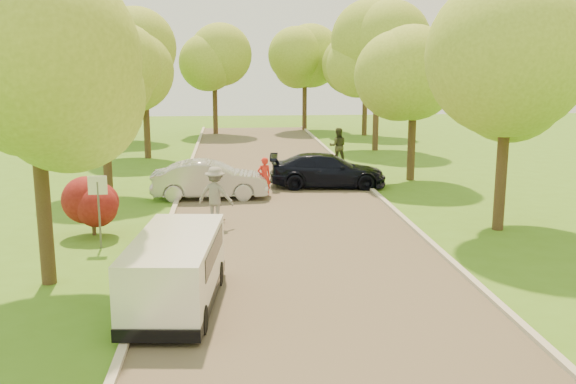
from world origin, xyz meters
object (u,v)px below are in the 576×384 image
object	(u,v)px
silver_sedan	(210,180)
skateboarder	(215,195)
street_sign	(98,197)
minivan	(176,270)
person_striped	(264,177)
person_olive	(338,146)
longboard	(216,223)
dark_sedan	(328,170)

from	to	relation	value
silver_sedan	skateboarder	xyz separation A→B (m)	(0.31, -4.44, 0.31)
street_sign	minivan	bearing A→B (deg)	-61.74
person_striped	person_olive	xyz separation A→B (m)	(4.37, 7.89, 0.17)
person_olive	minivan	bearing A→B (deg)	74.88
skateboarder	person_striped	size ratio (longest dim) A/B	1.18
person_striped	street_sign	bearing A→B (deg)	32.83
longboard	dark_sedan	bearing A→B (deg)	-104.79
silver_sedan	dark_sedan	world-z (taller)	silver_sedan
street_sign	minivan	world-z (taller)	street_sign
person_striped	person_olive	world-z (taller)	person_olive
street_sign	minivan	xyz separation A→B (m)	(2.60, -4.84, -0.70)
minivan	skateboarder	distance (m)	7.18
street_sign	person_olive	distance (m)	17.72
person_olive	longboard	bearing A→B (deg)	68.00
longboard	person_olive	xyz separation A→B (m)	(6.25, 12.59, 0.87)
longboard	skateboarder	distance (m)	0.97
street_sign	silver_sedan	xyz separation A→B (m)	(3.04, 6.74, -0.80)
minivan	street_sign	bearing A→B (deg)	124.00
silver_sedan	person_striped	distance (m)	2.21
longboard	person_striped	distance (m)	5.10
person_striped	person_olive	size ratio (longest dim) A/B	0.83
dark_sedan	skateboarder	xyz separation A→B (m)	(-4.75, -6.36, 0.34)
street_sign	skateboarder	size ratio (longest dim) A/B	1.15
minivan	person_striped	size ratio (longest dim) A/B	2.84
silver_sedan	dark_sedan	size ratio (longest dim) A/B	0.91
silver_sedan	longboard	size ratio (longest dim) A/B	4.62
skateboarder	person_olive	size ratio (longest dim) A/B	0.97
dark_sedan	skateboarder	bearing A→B (deg)	148.15
street_sign	person_olive	size ratio (longest dim) A/B	1.12
minivan	longboard	size ratio (longest dim) A/B	4.54
longboard	silver_sedan	bearing A→B (deg)	-64.04
person_olive	silver_sedan	bearing A→B (deg)	55.54
street_sign	silver_sedan	world-z (taller)	street_sign
dark_sedan	skateboarder	size ratio (longest dim) A/B	2.67
dark_sedan	longboard	size ratio (longest dim) A/B	5.06
longboard	person_striped	bearing A→B (deg)	-89.88
person_striped	dark_sedan	bearing A→B (deg)	-170.17
dark_sedan	longboard	xyz separation A→B (m)	(-4.75, -6.36, -0.63)
longboard	skateboarder	size ratio (longest dim) A/B	0.53
skateboarder	person_olive	world-z (taller)	skateboarder
dark_sedan	person_striped	size ratio (longest dim) A/B	3.16
silver_sedan	person_olive	xyz separation A→B (m)	(6.56, 8.14, 0.21)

